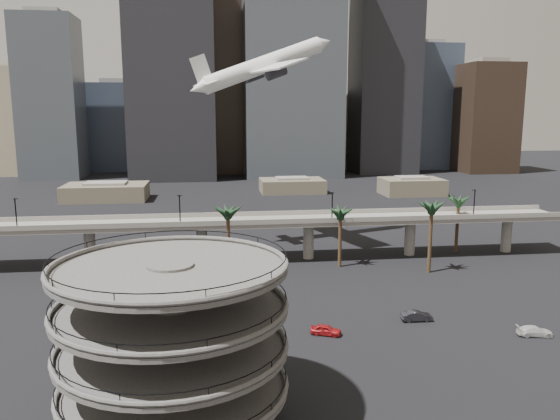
{
  "coord_description": "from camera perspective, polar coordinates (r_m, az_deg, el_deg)",
  "views": [
    {
      "loc": [
        -9.17,
        -53.98,
        30.19
      ],
      "look_at": [
        1.5,
        28.0,
        15.31
      ],
      "focal_mm": 35.0,
      "sensor_mm": 36.0,
      "label": 1
    }
  ],
  "objects": [
    {
      "name": "low_buildings",
      "position": [
        198.82,
        -2.71,
        2.29
      ],
      "size": [
        135.0,
        27.5,
        6.8
      ],
      "color": "#625B48",
      "rests_on": "ground"
    },
    {
      "name": "overpass",
      "position": [
        111.72,
        -2.55,
        -1.61
      ],
      "size": [
        130.0,
        9.3,
        14.7
      ],
      "color": "slate",
      "rests_on": "ground"
    },
    {
      "name": "airborne_jet",
      "position": [
        124.28,
        -1.75,
        14.85
      ],
      "size": [
        34.41,
        31.78,
        15.42
      ],
      "rotation": [
        0.0,
        -0.34,
        0.34
      ],
      "color": "white",
      "rests_on": "ground"
    },
    {
      "name": "parking_ramp",
      "position": [
        54.1,
        -11.17,
        -12.1
      ],
      "size": [
        22.2,
        22.2,
        17.35
      ],
      "color": "#4C4947",
      "rests_on": "ground"
    },
    {
      "name": "car_b",
      "position": [
        83.8,
        14.09,
        -10.69
      ],
      "size": [
        4.61,
        1.74,
        1.5
      ],
      "primitive_type": "imported",
      "rotation": [
        0.0,
        0.0,
        1.54
      ],
      "color": "black",
      "rests_on": "ground"
    },
    {
      "name": "palm_trees",
      "position": [
        107.65,
        9.25,
        -0.04
      ],
      "size": [
        54.4,
        18.4,
        14.0
      ],
      "color": "#4A341F",
      "rests_on": "ground"
    },
    {
      "name": "car_c",
      "position": [
        83.93,
        25.07,
        -11.39
      ],
      "size": [
        4.95,
        2.7,
        1.36
      ],
      "primitive_type": "imported",
      "rotation": [
        0.0,
        0.0,
        1.39
      ],
      "color": "silver",
      "rests_on": "ground"
    },
    {
      "name": "ground",
      "position": [
        62.53,
        2.06,
        -18.68
      ],
      "size": [
        700.0,
        700.0,
        0.0
      ],
      "primitive_type": "plane",
      "color": "black",
      "rests_on": "ground"
    },
    {
      "name": "skyline",
      "position": [
        272.39,
        -2.35,
        12.6
      ],
      "size": [
        269.0,
        86.0,
        113.94
      ],
      "color": "gray",
      "rests_on": "ground"
    },
    {
      "name": "car_a",
      "position": [
        76.91,
        4.81,
        -12.37
      ],
      "size": [
        4.55,
        3.17,
        1.44
      ],
      "primitive_type": "imported",
      "rotation": [
        0.0,
        0.0,
        1.18
      ],
      "color": "red",
      "rests_on": "ground"
    }
  ]
}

